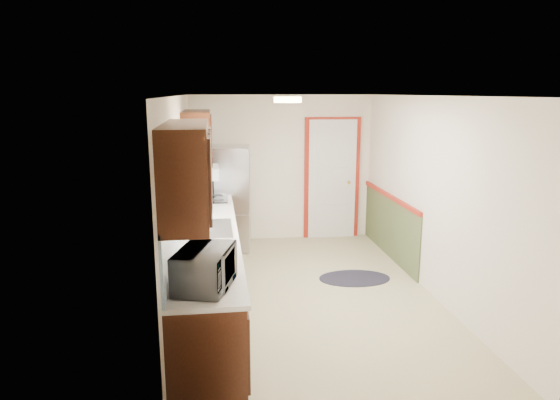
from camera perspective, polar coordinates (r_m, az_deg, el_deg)
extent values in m
cube|color=tan|center=(6.24, 3.32, -10.82)|extent=(3.20, 5.20, 0.12)
cube|color=white|center=(5.74, 3.62, 11.81)|extent=(3.20, 5.20, 0.12)
cube|color=white|center=(8.30, 0.19, 3.65)|extent=(3.20, 0.10, 2.40)
cube|color=white|center=(3.54, 11.22, -8.51)|extent=(3.20, 0.10, 2.40)
cube|color=white|center=(5.78, -11.30, -0.40)|extent=(0.10, 5.20, 2.40)
cube|color=white|center=(6.33, 16.93, 0.39)|extent=(0.10, 5.20, 2.40)
cube|color=#33160B|center=(5.69, -8.13, -8.36)|extent=(0.60, 4.00, 0.90)
cube|color=white|center=(5.54, -8.12, -3.81)|extent=(0.63, 4.00, 0.04)
cube|color=#61AFED|center=(5.48, -11.37, -0.92)|extent=(0.02, 4.00, 0.55)
cube|color=#33160B|center=(4.08, -10.60, 3.36)|extent=(0.35, 1.40, 0.75)
cube|color=#33160B|center=(6.76, -9.46, 6.85)|extent=(0.35, 1.20, 0.75)
cube|color=white|center=(5.51, -11.45, 3.42)|extent=(0.02, 1.00, 0.90)
cube|color=orange|center=(5.46, -11.14, 7.07)|extent=(0.05, 1.12, 0.24)
cube|color=#B7B7BC|center=(5.63, -8.17, -3.28)|extent=(0.52, 0.82, 0.02)
cube|color=white|center=(6.87, -8.89, 3.17)|extent=(0.45, 0.60, 0.15)
cube|color=maroon|center=(8.46, 5.94, 2.37)|extent=(0.94, 0.05, 2.08)
cube|color=white|center=(8.43, 5.98, 2.34)|extent=(0.80, 0.04, 2.00)
cube|color=#46522E|center=(7.71, 12.40, -3.02)|extent=(0.02, 2.30, 0.90)
cube|color=maroon|center=(7.60, 12.47, 0.40)|extent=(0.04, 2.30, 0.06)
cylinder|color=#FFD88C|center=(5.49, 0.89, 11.40)|extent=(0.30, 0.30, 0.06)
imported|color=white|center=(3.95, -8.60, -7.27)|extent=(0.45, 0.63, 0.38)
cube|color=#B7B7BC|center=(7.85, -5.97, 0.21)|extent=(0.74, 0.70, 1.62)
cylinder|color=black|center=(7.52, -7.59, -1.01)|extent=(0.02, 0.02, 1.14)
ellipsoid|color=black|center=(6.82, 8.51, -8.83)|extent=(0.98, 0.65, 0.01)
cube|color=black|center=(7.19, -8.07, 0.15)|extent=(0.50, 0.61, 0.02)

